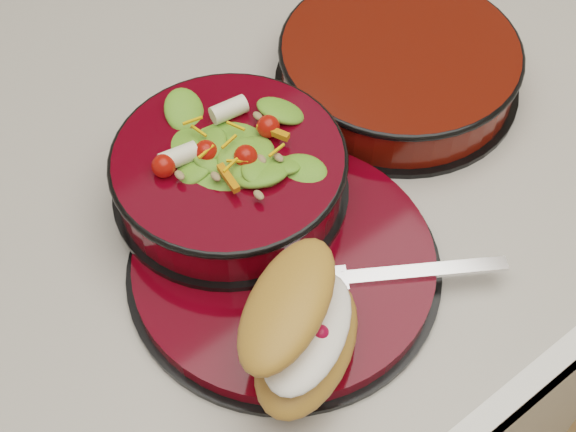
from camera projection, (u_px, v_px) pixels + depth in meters
island_counter at (185, 390)px, 1.11m from camera, size 1.24×0.74×0.90m
dinner_plate at (285, 263)px, 0.69m from camera, size 0.27×0.27×0.02m
salad_bowl at (229, 167)px, 0.70m from camera, size 0.21×0.21×0.09m
croissant at (302, 328)px, 0.60m from camera, size 0.15×0.14×0.08m
fork at (394, 274)px, 0.67m from camera, size 0.16×0.11×0.00m
extra_bowl at (399, 64)px, 0.81m from camera, size 0.25×0.25×0.05m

